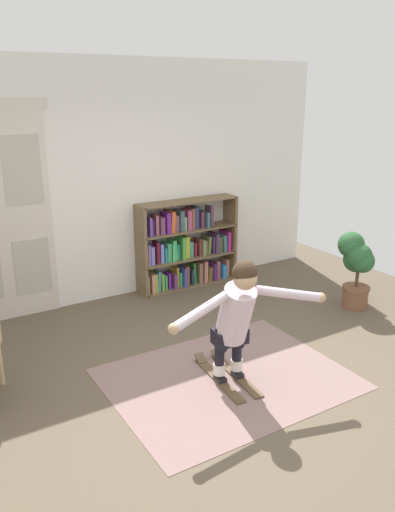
% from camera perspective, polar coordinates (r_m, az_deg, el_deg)
% --- Properties ---
extents(ground_plane, '(7.20, 7.20, 0.00)m').
position_cam_1_polar(ground_plane, '(4.73, 3.97, -14.36)').
color(ground_plane, brown).
extents(back_wall, '(6.00, 0.10, 2.90)m').
position_cam_1_polar(back_wall, '(6.38, -9.41, 8.05)').
color(back_wall, white).
rests_on(back_wall, ground).
extents(double_door, '(1.22, 0.05, 2.45)m').
position_cam_1_polar(double_door, '(6.01, -21.02, 4.34)').
color(double_door, beige).
rests_on(double_door, ground).
extents(rug, '(2.13, 1.66, 0.01)m').
position_cam_1_polar(rug, '(4.84, 3.37, -13.41)').
color(rug, gray).
rests_on(rug, ground).
extents(bookshelf, '(1.40, 0.30, 1.17)m').
position_cam_1_polar(bookshelf, '(6.79, -1.29, 0.95)').
color(bookshelf, brown).
rests_on(bookshelf, ground).
extents(potted_plant, '(0.40, 0.46, 0.94)m').
position_cam_1_polar(potted_plant, '(6.37, 17.29, -0.78)').
color(potted_plant, brown).
rests_on(potted_plant, ground).
extents(skis_pair, '(0.35, 0.86, 0.07)m').
position_cam_1_polar(skis_pair, '(4.86, 3.20, -13.05)').
color(skis_pair, brown).
rests_on(skis_pair, rug).
extents(person_skier, '(1.47, 0.61, 1.14)m').
position_cam_1_polar(person_skier, '(4.41, 4.39, -6.28)').
color(person_skier, white).
rests_on(person_skier, skis_pair).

